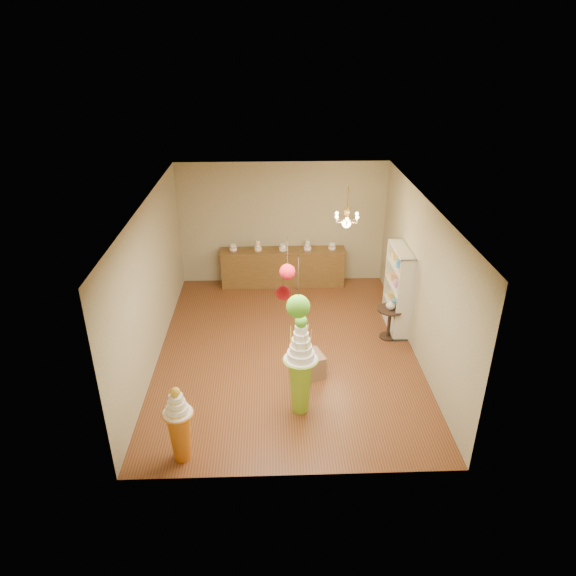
{
  "coord_description": "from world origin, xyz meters",
  "views": [
    {
      "loc": [
        -0.29,
        -8.59,
        5.61
      ],
      "look_at": [
        0.02,
        0.0,
        1.36
      ],
      "focal_mm": 32.0,
      "sensor_mm": 36.0,
      "label": 1
    }
  ],
  "objects_px": {
    "pedestal_orange": "(180,430)",
    "sideboard": "(283,267)",
    "pedestal_green": "(300,373)",
    "round_table": "(389,319)"
  },
  "relations": [
    {
      "from": "pedestal_green",
      "to": "sideboard",
      "type": "bearing_deg",
      "value": 91.88
    },
    {
      "from": "pedestal_green",
      "to": "sideboard",
      "type": "distance_m",
      "value": 4.8
    },
    {
      "from": "pedestal_green",
      "to": "pedestal_orange",
      "type": "xyz_separation_m",
      "value": [
        -1.79,
        -1.03,
        -0.21
      ]
    },
    {
      "from": "pedestal_green",
      "to": "round_table",
      "type": "bearing_deg",
      "value": 48.65
    },
    {
      "from": "pedestal_green",
      "to": "round_table",
      "type": "distance_m",
      "value": 2.96
    },
    {
      "from": "sideboard",
      "to": "round_table",
      "type": "xyz_separation_m",
      "value": [
        2.1,
        -2.58,
        -0.05
      ]
    },
    {
      "from": "sideboard",
      "to": "pedestal_green",
      "type": "bearing_deg",
      "value": -88.12
    },
    {
      "from": "pedestal_orange",
      "to": "sideboard",
      "type": "xyz_separation_m",
      "value": [
        1.64,
        5.82,
        -0.05
      ]
    },
    {
      "from": "pedestal_green",
      "to": "pedestal_orange",
      "type": "height_order",
      "value": "pedestal_green"
    },
    {
      "from": "pedestal_green",
      "to": "sideboard",
      "type": "relative_size",
      "value": 0.59
    }
  ]
}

